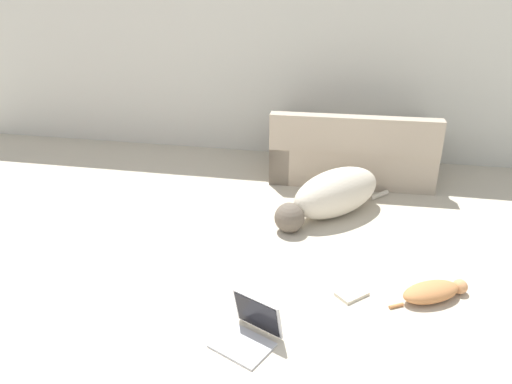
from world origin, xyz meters
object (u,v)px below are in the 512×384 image
Objects in this scene: couch at (351,154)px; book_cream at (352,294)px; dog at (332,195)px; cat at (434,292)px; laptop_open at (251,327)px.

couch is 2.13m from book_cream.
dog is 2.00× the size of cat.
couch reaches higher than laptop_open.
dog reaches higher than book_cream.
dog reaches higher than laptop_open.
couch is at bearing 104.15° from laptop_open.
cat is (0.60, -2.05, -0.19)m from couch.
cat is at bearing 6.76° from book_cream.
dog is 1.20m from book_cream.
couch is 0.96m from dog.
book_cream is (0.59, 0.55, -0.07)m from laptop_open.
couch reaches higher than dog.
couch reaches higher than cat.
laptop_open reaches higher than cat.
dog is at bearing 102.70° from laptop_open.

